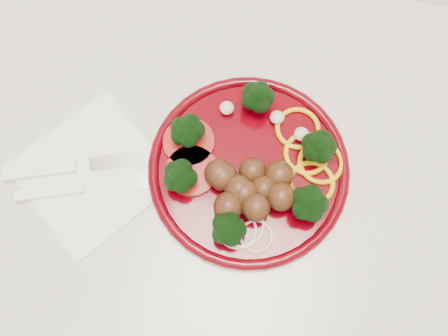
% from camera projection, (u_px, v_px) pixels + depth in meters
% --- Properties ---
extents(counter, '(2.40, 0.60, 0.90)m').
position_uv_depth(counter, '(220.00, 221.00, 1.08)').
color(counter, white).
rests_on(counter, ground).
extents(plate, '(0.26, 0.26, 0.06)m').
position_uv_depth(plate, '(249.00, 170.00, 0.63)').
color(plate, '#4A0007').
rests_on(plate, counter).
extents(napkin, '(0.23, 0.23, 0.00)m').
position_uv_depth(napkin, '(93.00, 173.00, 0.64)').
color(napkin, white).
rests_on(napkin, counter).
extents(knife, '(0.22, 0.11, 0.01)m').
position_uv_depth(knife, '(71.00, 166.00, 0.64)').
color(knife, silver).
rests_on(knife, napkin).
extents(fork, '(0.20, 0.10, 0.01)m').
position_uv_depth(fork, '(69.00, 189.00, 0.63)').
color(fork, white).
rests_on(fork, napkin).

